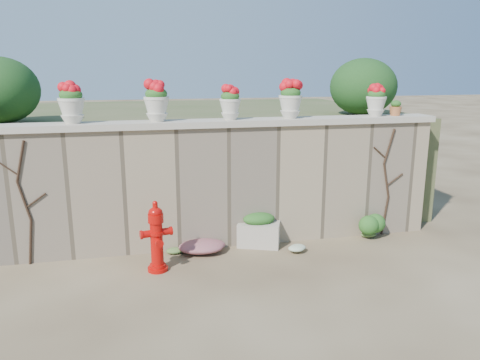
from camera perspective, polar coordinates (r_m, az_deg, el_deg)
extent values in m
plane|color=#4E3C27|center=(6.40, -2.05, -13.59)|extent=(80.00, 80.00, 0.00)
cube|color=gray|center=(7.71, -4.63, -0.89)|extent=(8.00, 0.40, 2.00)
cube|color=#BBB19E|center=(7.52, -4.79, 6.88)|extent=(8.10, 0.52, 0.10)
cube|color=#384C23|center=(10.82, -7.09, 3.23)|extent=(9.00, 6.00, 2.00)
ellipsoid|color=#143814|center=(9.68, 14.78, 10.94)|extent=(1.30, 1.30, 1.10)
cylinder|color=black|center=(7.79, -24.18, -6.94)|extent=(0.12, 0.04, 0.70)
cylinder|color=black|center=(7.61, -24.83, -2.34)|extent=(0.17, 0.04, 0.61)
cylinder|color=black|center=(7.48, -25.21, 2.10)|extent=(0.18, 0.04, 0.61)
cylinder|color=black|center=(7.57, -23.62, -2.28)|extent=(0.30, 0.02, 0.22)
cylinder|color=black|center=(7.53, -26.43, 1.27)|extent=(0.25, 0.02, 0.21)
cylinder|color=black|center=(8.74, 17.24, -4.16)|extent=(0.12, 0.04, 0.70)
cylinder|color=black|center=(8.56, 17.40, -0.02)|extent=(0.17, 0.04, 0.61)
cylinder|color=black|center=(8.45, 17.74, 3.94)|extent=(0.18, 0.04, 0.61)
cylinder|color=black|center=(8.65, 18.35, 0.04)|extent=(0.30, 0.02, 0.22)
cylinder|color=black|center=(8.38, 16.66, 3.24)|extent=(0.25, 0.02, 0.21)
cylinder|color=#B40906|center=(7.13, -9.98, -10.59)|extent=(0.30, 0.30, 0.05)
cylinder|color=#B40906|center=(6.97, -10.11, -7.59)|extent=(0.18, 0.18, 0.66)
cylinder|color=#B40906|center=(6.92, -10.17, -6.35)|extent=(0.22, 0.22, 0.04)
cylinder|color=#B40906|center=(6.85, -10.24, -4.58)|extent=(0.22, 0.22, 0.13)
ellipsoid|color=#B40906|center=(6.81, -10.28, -3.73)|extent=(0.20, 0.20, 0.15)
cylinder|color=#B40906|center=(6.79, -10.31, -3.04)|extent=(0.07, 0.07, 0.11)
cylinder|color=#B40906|center=(6.89, -11.38, -6.50)|extent=(0.17, 0.13, 0.11)
cylinder|color=#B40906|center=(6.95, -8.97, -6.20)|extent=(0.17, 0.13, 0.11)
cylinder|color=#B40906|center=(6.85, -9.89, -7.50)|extent=(0.11, 0.12, 0.10)
cube|color=#BBB19E|center=(7.89, 2.30, -6.61)|extent=(0.79, 0.62, 0.40)
ellipsoid|color=#1E5119|center=(7.80, 2.32, -4.75)|extent=(0.61, 0.49, 0.21)
ellipsoid|color=#1E5119|center=(8.41, 15.65, -5.05)|extent=(0.64, 0.58, 0.61)
ellipsoid|color=#CA2873|center=(7.62, -4.28, -7.93)|extent=(0.98, 0.65, 0.26)
ellipsoid|color=white|center=(7.65, 6.63, -8.23)|extent=(0.50, 0.40, 0.18)
ellipsoid|color=#1E5119|center=(7.46, -19.94, 9.71)|extent=(0.34, 0.34, 0.20)
ellipsoid|color=red|center=(7.46, -19.99, 10.36)|extent=(0.30, 0.30, 0.21)
ellipsoid|color=#1E5119|center=(7.42, -10.18, 10.30)|extent=(0.34, 0.34, 0.20)
ellipsoid|color=red|center=(7.41, -10.21, 10.95)|extent=(0.30, 0.30, 0.21)
ellipsoid|color=#1E5119|center=(7.56, -1.21, 10.16)|extent=(0.30, 0.30, 0.18)
ellipsoid|color=red|center=(7.56, -1.22, 10.71)|extent=(0.26, 0.26, 0.18)
ellipsoid|color=#1E5119|center=(7.83, 6.19, 10.53)|extent=(0.33, 0.33, 0.20)
ellipsoid|color=red|center=(7.83, 6.20, 11.14)|extent=(0.29, 0.29, 0.21)
ellipsoid|color=#1E5119|center=(8.46, 16.31, 10.00)|extent=(0.30, 0.30, 0.18)
ellipsoid|color=red|center=(8.46, 16.35, 10.50)|extent=(0.26, 0.26, 0.19)
ellipsoid|color=#1E5119|center=(8.66, 18.47, 8.74)|extent=(0.18, 0.18, 0.12)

